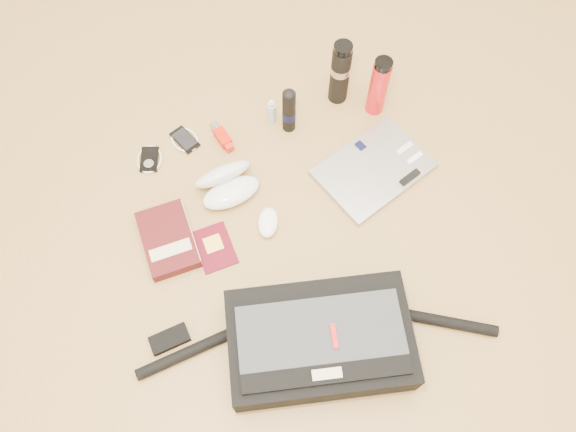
{
  "coord_description": "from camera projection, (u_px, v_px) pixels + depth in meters",
  "views": [
    {
      "loc": [
        -0.24,
        -0.6,
        1.52
      ],
      "look_at": [
        -0.03,
        0.07,
        0.06
      ],
      "focal_mm": 35.0,
      "sensor_mm": 36.0,
      "label": 1
    }
  ],
  "objects": [
    {
      "name": "book",
      "position": [
        169.0,
        240.0,
        1.63
      ],
      "size": [
        0.15,
        0.22,
        0.04
      ],
      "rotation": [
        0.0,
        0.0,
        0.04
      ],
      "color": "#420E10",
      "rests_on": "ground"
    },
    {
      "name": "ground",
      "position": [
        304.0,
        244.0,
        1.65
      ],
      "size": [
        4.0,
        4.0,
        0.0
      ],
      "primitive_type": "plane",
      "color": "#A47D44",
      "rests_on": "ground"
    },
    {
      "name": "laptop",
      "position": [
        374.0,
        169.0,
        1.75
      ],
      "size": [
        0.39,
        0.34,
        0.03
      ],
      "rotation": [
        0.0,
        0.0,
        0.36
      ],
      "color": "#A3A3A5",
      "rests_on": "ground"
    },
    {
      "name": "aerosol_can",
      "position": [
        289.0,
        111.0,
        1.75
      ],
      "size": [
        0.05,
        0.05,
        0.18
      ],
      "rotation": [
        0.0,
        0.0,
        0.26
      ],
      "color": "black",
      "rests_on": "ground"
    },
    {
      "name": "thermos_black",
      "position": [
        340.0,
        73.0,
        1.77
      ],
      "size": [
        0.07,
        0.07,
        0.24
      ],
      "rotation": [
        0.0,
        0.0,
        0.06
      ],
      "color": "black",
      "rests_on": "ground"
    },
    {
      "name": "inhaler",
      "position": [
        222.0,
        137.0,
        1.8
      ],
      "size": [
        0.05,
        0.12,
        0.03
      ],
      "rotation": [
        0.0,
        0.0,
        0.25
      ],
      "color": "red",
      "rests_on": "ground"
    },
    {
      "name": "passport",
      "position": [
        215.0,
        247.0,
        1.64
      ],
      "size": [
        0.11,
        0.15,
        0.01
      ],
      "rotation": [
        0.0,
        0.0,
        0.07
      ],
      "color": "#520714",
      "rests_on": "ground"
    },
    {
      "name": "mouse",
      "position": [
        268.0,
        222.0,
        1.66
      ],
      "size": [
        0.09,
        0.11,
        0.03
      ],
      "rotation": [
        0.0,
        0.0,
        -0.37
      ],
      "color": "white",
      "rests_on": "ground"
    },
    {
      "name": "phone",
      "position": [
        185.0,
        140.0,
        1.8
      ],
      "size": [
        0.1,
        0.11,
        0.01
      ],
      "rotation": [
        0.0,
        0.0,
        0.42
      ],
      "color": "black",
      "rests_on": "ground"
    },
    {
      "name": "thermos_red",
      "position": [
        379.0,
        87.0,
        1.76
      ],
      "size": [
        0.07,
        0.07,
        0.23
      ],
      "rotation": [
        0.0,
        0.0,
        -0.32
      ],
      "color": "red",
      "rests_on": "ground"
    },
    {
      "name": "sunglasses_case",
      "position": [
        227.0,
        184.0,
        1.7
      ],
      "size": [
        0.2,
        0.18,
        0.11
      ],
      "rotation": [
        0.0,
        0.0,
        0.16
      ],
      "color": "white",
      "rests_on": "ground"
    },
    {
      "name": "spray_bottle",
      "position": [
        272.0,
        112.0,
        1.8
      ],
      "size": [
        0.04,
        0.04,
        0.1
      ],
      "rotation": [
        0.0,
        0.0,
        0.43
      ],
      "color": "#99B9CB",
      "rests_on": "ground"
    },
    {
      "name": "ipod",
      "position": [
        149.0,
        159.0,
        1.77
      ],
      "size": [
        0.1,
        0.1,
        0.01
      ],
      "rotation": [
        0.0,
        0.0,
        -0.28
      ],
      "color": "black",
      "rests_on": "ground"
    },
    {
      "name": "messenger_bag",
      "position": [
        319.0,
        341.0,
        1.46
      ],
      "size": [
        0.96,
        0.38,
        0.13
      ],
      "rotation": [
        0.0,
        0.0,
        -0.19
      ],
      "color": "black",
      "rests_on": "ground"
    }
  ]
}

